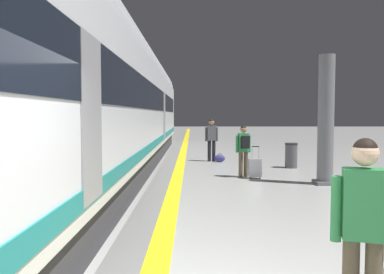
{
  "coord_description": "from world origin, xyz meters",
  "views": [
    {
      "loc": [
        -0.04,
        -2.94,
        1.96
      ],
      "look_at": [
        -0.0,
        5.59,
        1.46
      ],
      "focal_mm": 36.48,
      "sensor_mm": 36.0,
      "label": 1
    }
  ],
  "objects": [
    {
      "name": "tactile_edge_band",
      "position": [
        -0.88,
        10.0,
        0.0
      ],
      "size": [
        0.72,
        80.0,
        0.01
      ],
      "primitive_type": "cube",
      "color": "slate",
      "rests_on": "ground"
    },
    {
      "name": "traveller_foreground",
      "position": [
        1.45,
        0.4,
        1.02
      ],
      "size": [
        0.53,
        0.29,
        1.75
      ],
      "color": "brown",
      "rests_on": "ground"
    },
    {
      "name": "safety_line_strip",
      "position": [
        -0.51,
        10.0,
        0.0
      ],
      "size": [
        0.36,
        80.0,
        0.01
      ],
      "primitive_type": "cube",
      "color": "yellow",
      "rests_on": "ground"
    },
    {
      "name": "waste_bin",
      "position": [
        3.59,
        11.25,
        0.46
      ],
      "size": [
        0.46,
        0.46,
        0.91
      ],
      "color": "#4C4C51",
      "rests_on": "ground"
    },
    {
      "name": "suitcase_near",
      "position": [
        1.88,
        8.86,
        0.33
      ],
      "size": [
        0.39,
        0.26,
        1.0
      ],
      "color": "#9E9EA3",
      "rests_on": "ground"
    },
    {
      "name": "platform_pillar",
      "position": [
        3.68,
        7.89,
        1.72
      ],
      "size": [
        0.56,
        0.56,
        3.6
      ],
      "color": "slate",
      "rests_on": "ground"
    },
    {
      "name": "duffel_bag_mid",
      "position": [
        1.09,
        12.99,
        0.15
      ],
      "size": [
        0.44,
        0.26,
        0.36
      ],
      "color": "navy",
      "rests_on": "ground"
    },
    {
      "name": "high_speed_train",
      "position": [
        -2.71,
        7.21,
        2.51
      ],
      "size": [
        2.94,
        35.61,
        4.97
      ],
      "color": "#38383D",
      "rests_on": "ground"
    },
    {
      "name": "passenger_near",
      "position": [
        1.56,
        9.12,
        0.96
      ],
      "size": [
        0.49,
        0.37,
        1.61
      ],
      "color": "brown",
      "rests_on": "ground"
    },
    {
      "name": "passenger_mid",
      "position": [
        0.77,
        13.24,
        1.02
      ],
      "size": [
        0.55,
        0.23,
        1.76
      ],
      "color": "black",
      "rests_on": "ground"
    }
  ]
}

